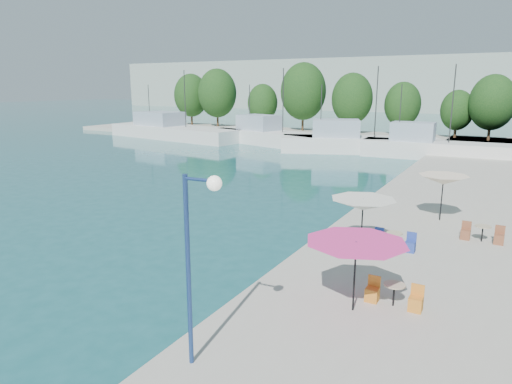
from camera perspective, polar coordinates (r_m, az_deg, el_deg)
The scene contains 21 objects.
quay_far at distance 67.86m, azimuth 10.61°, elevation 6.71°, with size 90.00×16.00×0.60m, color #A8A398.
hill_west at distance 162.85m, azimuth 14.13°, elevation 12.88°, with size 180.00×40.00×16.00m, color #93A095.
trawler_01 at distance 69.55m, azimuth -10.38°, elevation 7.50°, with size 23.64×9.51×10.20m.
trawler_02 at distance 60.96m, azimuth 1.78°, elevation 6.94°, with size 18.40×9.58×10.20m.
trawler_03 at distance 55.07m, azimuth 12.19°, elevation 5.99°, with size 18.28×10.81×10.20m.
trawler_04 at distance 52.68m, azimuth 20.86°, elevation 5.12°, with size 14.97×4.47×10.20m.
tree_01 at distance 86.25m, azimuth -8.11°, elevation 11.87°, with size 6.23×6.23×9.22m.
tree_02 at distance 82.15m, azimuth -4.87°, elevation 12.21°, with size 6.75×6.75×9.99m.
tree_03 at distance 77.34m, azimuth 0.83°, elevation 11.07°, with size 4.99×4.99×7.38m.
tree_04 at distance 74.35m, azimuth 5.94°, elevation 12.39°, with size 7.21×7.21×10.67m.
tree_05 at distance 70.74m, azimuth 11.91°, elevation 11.35°, with size 6.05×6.05×8.96m.
tree_06 at distance 70.40m, azimuth 17.85°, elevation 10.37°, with size 5.16×5.16×7.63m.
tree_07 at distance 69.20m, azimuth 23.84°, elevation 9.33°, with size 4.42×4.42×6.54m.
tree_08 at distance 67.59m, azimuth 27.44°, elevation 9.90°, with size 5.77×5.77×8.54m.
umbrella_pink at distance 14.64m, azimuth 12.38°, elevation -7.04°, with size 3.24×3.24×2.31m.
umbrella_white at distance 20.07m, azimuth 13.23°, elevation -1.53°, with size 2.82×2.82×2.33m.
umbrella_cream at distance 25.92m, azimuth 22.38°, elevation 1.41°, with size 2.57×2.57×2.46m.
cafe_table_01 at distance 15.93m, azimuth 16.81°, elevation -12.52°, with size 1.82×0.70×0.76m.
cafe_table_02 at distance 21.10m, azimuth 16.85°, elevation -6.10°, with size 1.82×0.70×0.76m.
cafe_table_03 at distance 23.58m, azimuth 26.41°, elevation -4.91°, with size 1.82×0.70×0.76m.
street_lamp at distance 11.11m, azimuth -7.24°, elevation -5.59°, with size 1.04×0.36×5.03m.
Camera 1 is at (13.64, 3.11, 7.63)m, focal length 32.00 mm.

